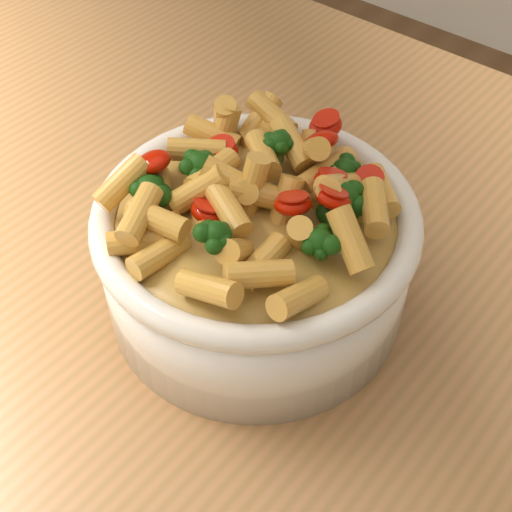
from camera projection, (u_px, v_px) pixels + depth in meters
The scene contains 3 objects.
table at pixel (216, 290), 0.73m from camera, with size 1.20×0.80×0.90m.
serving_bowl at pixel (256, 255), 0.55m from camera, with size 0.25×0.25×0.11m.
pasta_salad at pixel (256, 191), 0.51m from camera, with size 0.19×0.19×0.04m.
Camera 1 is at (0.34, -0.34, 1.35)m, focal length 50.00 mm.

